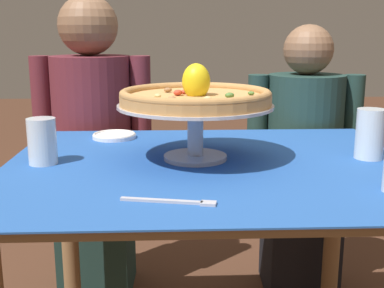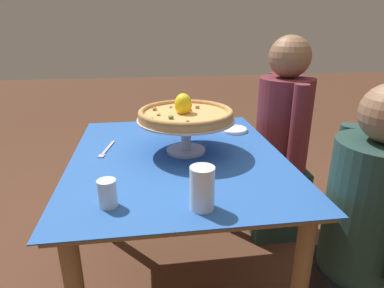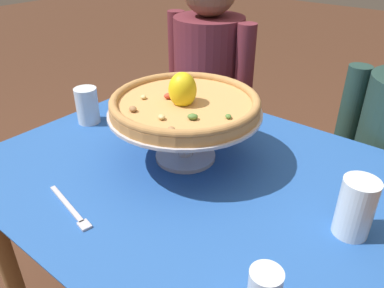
{
  "view_description": "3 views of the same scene",
  "coord_description": "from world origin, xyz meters",
  "views": [
    {
      "loc": [
        -0.11,
        -1.28,
        1.09
      ],
      "look_at": [
        -0.05,
        0.0,
        0.79
      ],
      "focal_mm": 45.87,
      "sensor_mm": 36.0,
      "label": 1
    },
    {
      "loc": [
        1.33,
        -0.13,
        1.29
      ],
      "look_at": [
        -0.05,
        0.07,
        0.77
      ],
      "focal_mm": 30.96,
      "sensor_mm": 36.0,
      "label": 2
    },
    {
      "loc": [
        0.56,
        -0.68,
        1.34
      ],
      "look_at": [
        -0.02,
        0.04,
        0.8
      ],
      "focal_mm": 35.34,
      "sensor_mm": 36.0,
      "label": 3
    }
  ],
  "objects": [
    {
      "name": "dinner_fork",
      "position": [
        -0.11,
        -0.32,
        0.75
      ],
      "size": [
        0.2,
        0.06,
        0.01
      ],
      "color": "#B7B7C1",
      "rests_on": "dining_table"
    },
    {
      "name": "side_plate",
      "position": [
        -0.3,
        0.33,
        0.75
      ],
      "size": [
        0.14,
        0.14,
        0.02
      ],
      "color": "white",
      "rests_on": "dining_table"
    },
    {
      "name": "pizza",
      "position": [
        -0.04,
        0.04,
        0.92
      ],
      "size": [
        0.41,
        0.41,
        0.11
      ],
      "color": "tan",
      "rests_on": "pizza_stand"
    },
    {
      "name": "dining_table",
      "position": [
        0.0,
        0.0,
        0.63
      ],
      "size": [
        1.12,
        0.91,
        0.74
      ],
      "color": "olive",
      "rests_on": "ground"
    },
    {
      "name": "water_glass_side_right",
      "position": [
        0.44,
        0.03,
        0.81
      ],
      "size": [
        0.08,
        0.08,
        0.14
      ],
      "color": "silver",
      "rests_on": "dining_table"
    },
    {
      "name": "diner_right",
      "position": [
        0.42,
        0.63,
        0.52
      ],
      "size": [
        0.46,
        0.33,
        1.12
      ],
      "color": "black",
      "rests_on": "ground"
    },
    {
      "name": "pizza_stand",
      "position": [
        -0.04,
        0.04,
        0.86
      ],
      "size": [
        0.43,
        0.43,
        0.15
      ],
      "color": "#B7B7C1",
      "rests_on": "dining_table"
    },
    {
      "name": "diner_left",
      "position": [
        -0.42,
        0.66,
        0.59
      ],
      "size": [
        0.47,
        0.33,
        1.23
      ],
      "color": "#1E3833",
      "rests_on": "ground"
    },
    {
      "name": "water_glass_side_left",
      "position": [
        -0.45,
        0.01,
        0.8
      ],
      "size": [
        0.08,
        0.08,
        0.12
      ],
      "color": "silver",
      "rests_on": "dining_table"
    }
  ]
}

